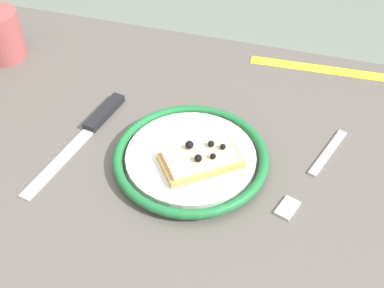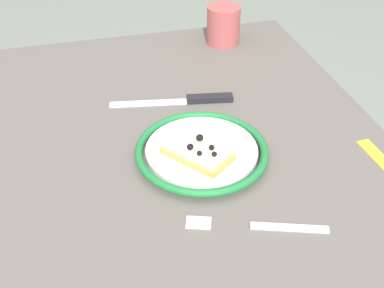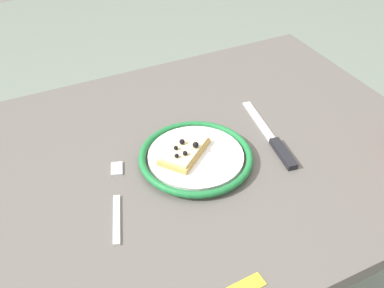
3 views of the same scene
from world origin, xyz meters
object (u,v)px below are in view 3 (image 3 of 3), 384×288
Objects in this scene: dining_table at (168,196)px; knife at (276,144)px; pizza_slice_near at (184,150)px; fork at (117,199)px; plate at (196,157)px.

knife is at bearing -13.59° from dining_table.
dining_table is 8.92× the size of pizza_slice_near.
pizza_slice_near is (0.03, -0.01, 0.12)m from dining_table.
fork is (-0.12, -0.06, 0.10)m from dining_table.
fork is (-0.15, -0.04, -0.02)m from pizza_slice_near.
fork is (-0.34, -0.00, -0.00)m from knife.
knife is at bearing -9.77° from plate.
dining_table is at bearing 24.55° from fork.
dining_table is 5.65× the size of fork.
pizza_slice_near is 0.63× the size of fork.
plate is 0.17m from knife.
fork is (-0.17, -0.03, -0.01)m from plate.
pizza_slice_near is at bearing 15.71° from fork.
plate is 1.80× the size of pizza_slice_near.
fork is at bearing -169.80° from plate.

